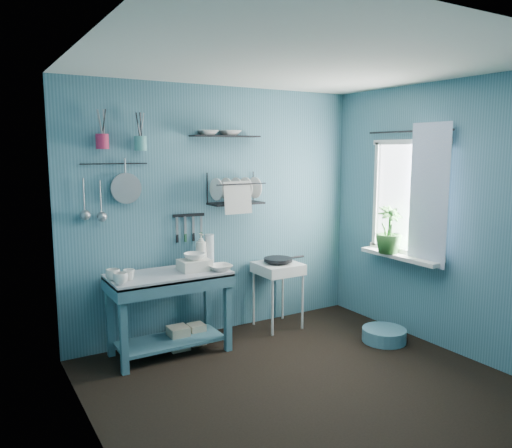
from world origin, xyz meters
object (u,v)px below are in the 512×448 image
hotplate_stand (278,295)px  work_counter (170,313)px  mug_left (121,279)px  dish_rack (236,188)px  water_bottle (210,248)px  storage_tin_large (178,338)px  utensil_cup_magenta (102,141)px  potted_plant (389,230)px  frying_pan (278,260)px  soap_bottle (201,249)px  mug_right (113,275)px  floor_basin (384,335)px  mug_mid (129,275)px  wash_tub (195,265)px  colander (126,188)px  storage_tin_small (196,334)px  utensil_cup_teal (141,143)px

hotplate_stand → work_counter: bearing=175.8°
mug_left → dish_rack: bearing=15.4°
water_bottle → storage_tin_large: bearing=-158.0°
utensil_cup_magenta → potted_plant: (2.61, -0.85, -0.87)m
mug_left → storage_tin_large: bearing=19.9°
storage_tin_large → dish_rack: bearing=11.6°
mug_left → frying_pan: mug_left is taller
utensil_cup_magenta → soap_bottle: bearing=-2.9°
mug_left → hotplate_stand: bearing=7.8°
dish_rack → potted_plant: 1.60m
mug_right → storage_tin_large: bearing=4.8°
water_bottle → dish_rack: (0.29, -0.02, 0.59)m
mug_left → floor_basin: mug_left is taller
work_counter → mug_left: bearing=-150.7°
soap_bottle → dish_rack: size_ratio=0.54×
mug_mid → potted_plant: size_ratio=0.21×
wash_tub → potted_plant: bearing=-17.3°
mug_left → water_bottle: water_bottle is taller
frying_pan → colander: bearing=172.5°
mug_mid → storage_tin_large: 0.86m
hotplate_stand → mug_mid: bearing=177.1°
mug_left → mug_right: 0.16m
frying_pan → potted_plant: potted_plant is taller
wash_tub → utensil_cup_magenta: size_ratio=2.15×
water_bottle → utensil_cup_magenta: (-1.00, 0.03, 1.04)m
mug_mid → floor_basin: bearing=-18.2°
dish_rack → storage_tin_small: dish_rack is taller
wash_tub → storage_tin_large: 0.72m
water_bottle → utensil_cup_magenta: bearing=178.5°
utensil_cup_teal → floor_basin: size_ratio=0.30×
water_bottle → floor_basin: 1.93m
mug_right → water_bottle: 1.05m
mug_right → frying_pan: size_ratio=0.41×
work_counter → water_bottle: water_bottle is taller
potted_plant → colander: bearing=159.9°
wash_tub → utensil_cup_magenta: utensil_cup_magenta is taller
hotplate_stand → frying_pan: 0.38m
colander → water_bottle: bearing=-4.0°
storage_tin_large → storage_tin_small: storage_tin_large is taller
soap_bottle → storage_tin_large: 0.88m
mug_mid → potted_plant: 2.59m
water_bottle → storage_tin_small: water_bottle is taller
mug_left → soap_bottle: size_ratio=0.41×
wash_tub → soap_bottle: bearing=52.3°
work_counter → dish_rack: (0.81, 0.20, 1.11)m
storage_tin_large → utensil_cup_magenta: bearing=161.3°
wash_tub → mug_right: bearing=178.5°
work_counter → storage_tin_large: 0.29m
mug_right → colander: size_ratio=0.44×
mug_mid → wash_tub: bearing=3.6°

